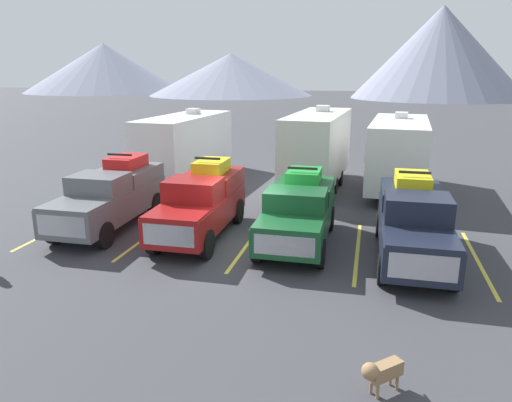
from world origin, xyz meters
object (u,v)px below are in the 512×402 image
object	(u,v)px
pickup_truck_b	(201,202)
camper_trailer_b	(318,146)
camper_trailer_a	(185,142)
camper_trailer_c	(398,152)
pickup_truck_a	(111,195)
dog	(380,371)
pickup_truck_c	(299,210)
pickup_truck_d	(413,221)

from	to	relation	value
pickup_truck_b	camper_trailer_b	size ratio (longest dim) A/B	0.63
camper_trailer_a	camper_trailer_c	world-z (taller)	camper_trailer_c
pickup_truck_a	dog	size ratio (longest dim) A/B	7.44
pickup_truck_a	camper_trailer_b	bearing A→B (deg)	48.94
dog	camper_trailer_a	bearing A→B (deg)	122.08
pickup_truck_b	pickup_truck_c	size ratio (longest dim) A/B	1.03
pickup_truck_a	pickup_truck_c	size ratio (longest dim) A/B	1.10
dog	pickup_truck_d	bearing A→B (deg)	81.70
pickup_truck_b	camper_trailer_c	size ratio (longest dim) A/B	0.65
pickup_truck_a	camper_trailer_b	world-z (taller)	camper_trailer_b
camper_trailer_a	camper_trailer_b	xyz separation A→B (m)	(7.30, -0.83, 0.17)
camper_trailer_a	pickup_truck_c	bearing A→B (deg)	-49.19
camper_trailer_c	dog	distance (m)	15.64
camper_trailer_b	dog	world-z (taller)	camper_trailer_b
camper_trailer_b	camper_trailer_c	distance (m)	3.85
pickup_truck_a	pickup_truck_d	bearing A→B (deg)	-3.34
camper_trailer_a	camper_trailer_c	bearing A→B (deg)	-4.20
pickup_truck_c	camper_trailer_b	xyz separation A→B (m)	(-0.30, 7.97, 0.96)
camper_trailer_a	pickup_truck_a	bearing A→B (deg)	-86.93
pickup_truck_d	camper_trailer_c	world-z (taller)	camper_trailer_c
pickup_truck_c	dog	bearing A→B (deg)	-70.62
pickup_truck_c	camper_trailer_c	distance (m)	8.78
pickup_truck_c	camper_trailer_b	world-z (taller)	camper_trailer_b
camper_trailer_c	pickup_truck_d	bearing A→B (deg)	-89.06
pickup_truck_b	camper_trailer_a	bearing A→B (deg)	114.97
camper_trailer_b	camper_trailer_a	bearing A→B (deg)	173.49
camper_trailer_b	pickup_truck_a	bearing A→B (deg)	-131.06
camper_trailer_b	camper_trailer_c	bearing A→B (deg)	0.23
pickup_truck_a	pickup_truck_b	world-z (taller)	pickup_truck_b
pickup_truck_a	camper_trailer_c	distance (m)	13.29
pickup_truck_a	pickup_truck_c	distance (m)	7.13
pickup_truck_a	camper_trailer_a	xyz separation A→B (m)	(-0.47, 8.68, 0.72)
pickup_truck_d	camper_trailer_b	world-z (taller)	camper_trailer_b
pickup_truck_a	pickup_truck_c	xyz separation A→B (m)	(7.13, -0.12, -0.07)
camper_trailer_b	dog	size ratio (longest dim) A/B	11.17
pickup_truck_c	pickup_truck_d	distance (m)	3.73
pickup_truck_d	pickup_truck_b	bearing A→B (deg)	176.32
pickup_truck_a	camper_trailer_a	distance (m)	8.73
camper_trailer_b	pickup_truck_d	bearing A→B (deg)	-64.84
camper_trailer_b	dog	bearing A→B (deg)	-79.22
pickup_truck_b	pickup_truck_c	xyz separation A→B (m)	(3.48, 0.05, -0.10)
camper_trailer_c	dog	xyz separation A→B (m)	(-0.89, -15.55, -1.50)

